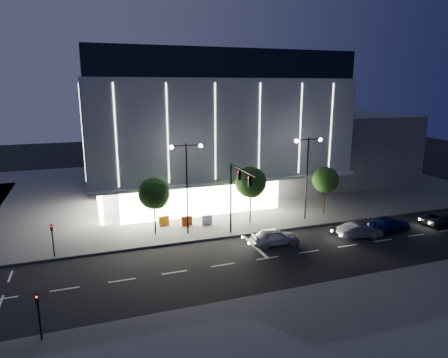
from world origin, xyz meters
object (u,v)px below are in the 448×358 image
Objects in this scene: barrier_a at (187,221)px; car_fourth at (442,219)px; barrier_d at (207,220)px; tree_right at (326,181)px; traffic_mast at (236,188)px; ped_signal_far at (52,237)px; ped_signal_near at (39,312)px; tree_mid at (251,184)px; street_lamp_east at (307,166)px; car_third at (389,224)px; tree_left at (154,195)px; barrier_c at (164,221)px; car_second at (360,230)px; car_lead at (275,237)px; street_lamp_west at (187,175)px.

car_fourth is at bearing -19.16° from barrier_a.
tree_right is at bearing -5.68° from barrier_d.
barrier_d is (-1.51, 4.52, -4.38)m from traffic_mast.
traffic_mast is 16.35m from ped_signal_far.
ped_signal_near is at bearing 97.97° from car_fourth.
car_fourth is (18.81, -7.01, -3.70)m from tree_mid.
street_lamp_east is 1.84× the size of car_third.
tree_right is at bearing 51.18° from car_fourth.
tree_left is 1.26× the size of car_fourth.
traffic_mast is at bearing -4.15° from ped_signal_far.
traffic_mast is 9.22m from barrier_c.
tree_mid is 1.35× the size of car_fourth.
street_lamp_east reaches higher than car_second.
car_lead reaches higher than barrier_c.
car_third is at bearing -23.92° from barrier_a.
ped_signal_far reaches higher than car_fourth.
tree_right is at bearing -0.00° from tree_left.
barrier_d is at bearing 35.91° from car_lead.
barrier_a is at bearing 44.92° from car_lead.
barrier_c is (-8.80, 2.02, -3.68)m from tree_mid.
tree_left is 1.36× the size of car_second.
traffic_mast is at bearing 81.20° from car_second.
barrier_c is 4.43m from barrier_d.
barrier_c is at bearing 58.29° from ped_signal_near.
car_second is at bearing -16.74° from traffic_mast.
street_lamp_west is 27.05m from car_fourth.
street_lamp_west reaches higher than traffic_mast.
barrier_d is (5.46, 0.84, -3.38)m from tree_left.
ped_signal_far is at bearing -172.87° from street_lamp_west.
tree_right is (28.03, 2.52, 2.00)m from ped_signal_far.
ped_signal_near is at bearing -129.59° from barrier_a.
street_lamp_west reaches higher than barrier_c.
street_lamp_east is at bearing 0.00° from street_lamp_west.
ped_signal_near reaches higher than barrier_a.
traffic_mast is 6.43× the size of barrier_c.
street_lamp_east is at bearing 3.44° from ped_signal_far.
ped_signal_far is 2.73× the size of barrier_d.
car_second is (27.37, 7.42, -1.19)m from ped_signal_near.
car_third is at bearing -28.60° from tree_mid.
traffic_mast reaches higher than barrier_c.
car_second is 3.82× the size of barrier_c.
car_second is (8.46, -1.03, -0.07)m from car_lead.
car_fourth reaches higher than barrier_d.
tree_mid is 5.59× the size of barrier_c.
barrier_a is at bearing 78.64° from street_lamp_west.
car_lead is at bearing -146.33° from tree_right.
tree_mid is 9.01m from tree_right.
car_second reaches higher than car_fourth.
street_lamp_west is (-4.00, 2.66, 0.93)m from traffic_mast.
traffic_mast is 1.45× the size of car_third.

